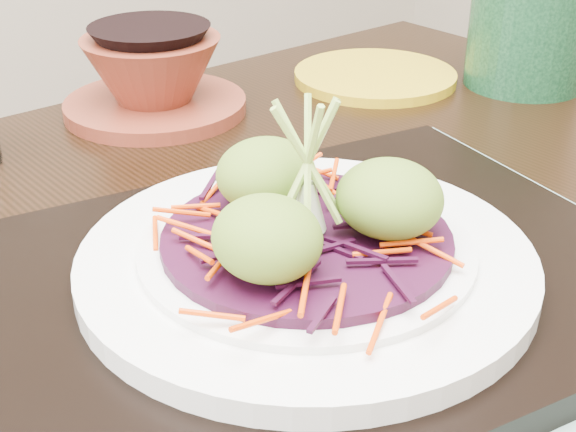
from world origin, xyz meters
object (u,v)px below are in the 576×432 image
dining_table (253,362)px  terracotta_bowl_set (153,80)px  yellow_plate (375,76)px  white_plate (306,259)px  serving_tray (306,285)px  green_jar (531,17)px

dining_table → terracotta_bowl_set: terracotta_bowl_set is taller
terracotta_bowl_set → dining_table: bearing=-103.1°
terracotta_bowl_set → yellow_plate: 0.25m
dining_table → white_plate: bearing=-96.4°
white_plate → terracotta_bowl_set: 0.36m
white_plate → serving_tray: bearing=-143.1°
dining_table → terracotta_bowl_set: size_ratio=5.62×
white_plate → terracotta_bowl_set: bearing=79.3°
white_plate → green_jar: bearing=26.3°
white_plate → terracotta_bowl_set: (0.07, 0.36, 0.00)m
terracotta_bowl_set → green_jar: 0.39m
dining_table → white_plate: (-0.00, -0.07, 0.12)m
yellow_plate → dining_table: bearing=-141.6°
dining_table → green_jar: 0.49m
serving_tray → terracotta_bowl_set: (0.07, 0.36, 0.02)m
dining_table → terracotta_bowl_set: 0.32m
white_plate → dining_table: bearing=89.9°
serving_tray → dining_table: bearing=95.3°
yellow_plate → serving_tray: bearing=-134.8°
dining_table → yellow_plate: yellow_plate is taller
dining_table → terracotta_bowl_set: (0.07, 0.29, 0.12)m
terracotta_bowl_set → green_jar: (0.37, -0.14, 0.04)m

